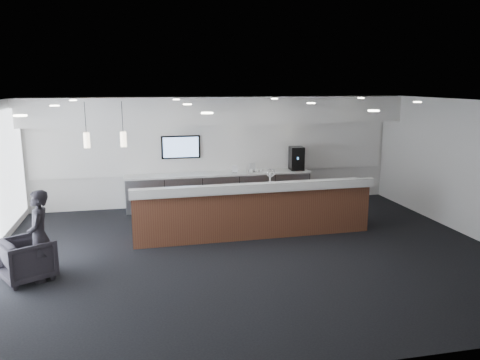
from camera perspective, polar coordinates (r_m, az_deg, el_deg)
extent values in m
plane|color=black|center=(9.54, 1.26, -8.84)|extent=(10.00, 10.00, 0.00)
cube|color=black|center=(8.93, 1.34, 9.48)|extent=(10.00, 8.00, 0.02)
cube|color=silver|center=(12.98, -2.84, 3.56)|extent=(10.00, 0.02, 3.00)
cube|color=silver|center=(11.36, 26.63, 1.11)|extent=(0.02, 8.00, 3.00)
cube|color=white|center=(12.42, -2.55, 8.52)|extent=(10.00, 0.90, 0.70)
cube|color=white|center=(12.94, -2.83, 3.98)|extent=(9.80, 0.06, 1.40)
cube|color=#95989D|center=(12.83, -2.53, -1.31)|extent=(5.00, 0.60, 0.90)
cube|color=white|center=(12.73, -2.55, 0.77)|extent=(5.06, 0.66, 0.05)
cylinder|color=white|center=(12.33, -11.48, -1.86)|extent=(0.60, 0.02, 0.02)
cylinder|color=white|center=(12.38, -6.85, -1.65)|extent=(0.60, 0.02, 0.02)
cylinder|color=white|center=(12.51, -2.28, -1.44)|extent=(0.60, 0.02, 0.02)
cylinder|color=white|center=(12.72, 2.16, -1.22)|extent=(0.60, 0.02, 0.02)
cylinder|color=white|center=(13.00, 6.43, -1.00)|extent=(0.60, 0.02, 0.02)
cube|color=black|center=(12.75, -7.23, 4.01)|extent=(1.05, 0.07, 0.62)
cube|color=blue|center=(12.71, -7.22, 3.98)|extent=(0.95, 0.01, 0.54)
cylinder|color=beige|center=(9.55, -14.05, 4.76)|extent=(0.12, 0.12, 0.30)
cylinder|color=beige|center=(9.59, -18.24, 4.56)|extent=(0.12, 0.12, 0.30)
cube|color=#562B1C|center=(10.46, 1.57, -3.92)|extent=(5.29, 0.85, 1.05)
cube|color=white|center=(10.33, 1.59, -0.96)|extent=(5.37, 0.93, 0.06)
cube|color=white|center=(9.92, 2.20, -0.96)|extent=(5.36, 0.23, 0.18)
cylinder|color=white|center=(10.50, 3.68, 0.18)|extent=(0.04, 0.04, 0.28)
torus|color=white|center=(10.42, 3.78, 0.87)|extent=(0.19, 0.03, 0.19)
cube|color=black|center=(13.21, 6.90, 2.64)|extent=(0.40, 0.45, 0.65)
cube|color=white|center=(13.05, 7.19, 1.12)|extent=(0.23, 0.12, 0.02)
cube|color=silver|center=(12.69, -0.63, 1.34)|extent=(0.15, 0.05, 0.21)
cube|color=silver|center=(12.82, 1.48, 1.56)|extent=(0.19, 0.06, 0.26)
imported|color=black|center=(8.98, -24.51, -8.76)|extent=(1.11, 1.10, 0.75)
imported|color=black|center=(8.74, -23.25, -6.28)|extent=(0.41, 0.60, 1.59)
imported|color=white|center=(12.91, 3.25, 1.25)|extent=(0.10, 0.10, 0.10)
imported|color=white|center=(12.88, 2.64, 1.23)|extent=(0.14, 0.14, 0.10)
imported|color=white|center=(12.84, 2.04, 1.21)|extent=(0.13, 0.13, 0.10)
imported|color=white|center=(12.81, 1.43, 1.18)|extent=(0.13, 0.13, 0.10)
imported|color=white|center=(12.78, 0.82, 1.16)|extent=(0.14, 0.14, 0.10)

